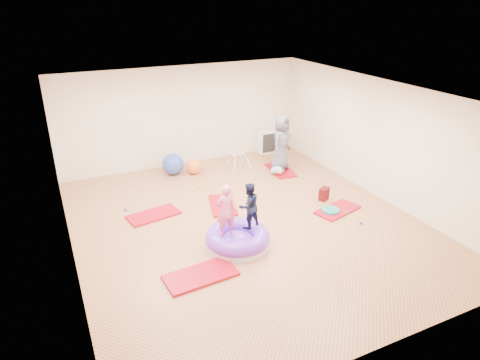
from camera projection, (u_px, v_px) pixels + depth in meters
name	position (u px, v px, depth m)	size (l,w,h in m)	color
room	(246.00, 163.00, 8.68)	(7.01, 8.01, 2.81)	tan
gym_mat_front_left	(201.00, 275.00, 7.49)	(1.26, 0.63, 0.05)	#AC0025
gym_mat_mid_left	(153.00, 215.00, 9.54)	(1.13, 0.56, 0.05)	#AC0025
gym_mat_center_back	(223.00, 205.00, 9.98)	(1.11, 0.55, 0.05)	#AC0025
gym_mat_right	(337.00, 210.00, 9.76)	(1.08, 0.54, 0.04)	#AC0025
gym_mat_rear_right	(281.00, 170.00, 11.95)	(1.10, 0.55, 0.05)	#AC0025
inflatable_cushion	(238.00, 239.00, 8.35)	(1.27, 1.27, 0.40)	silver
child_pink	(226.00, 208.00, 7.95)	(0.38, 0.25, 1.05)	#D45790
child_navy	(249.00, 204.00, 8.25)	(0.46, 0.36, 0.94)	black
adult_caregiver	(281.00, 143.00, 11.67)	(0.76, 0.49, 1.55)	#565969
infant	(277.00, 170.00, 11.61)	(0.36, 0.36, 0.21)	#8DB7CE
ball_pit_balls	(247.00, 202.00, 10.13)	(4.53, 3.37, 0.07)	#2F4BAA
exercise_ball_blue	(173.00, 164.00, 11.64)	(0.59, 0.59, 0.59)	#2F4BAA
exercise_ball_orange	(194.00, 166.00, 11.70)	(0.43, 0.43, 0.43)	orange
infant_play_gym	(238.00, 159.00, 11.96)	(0.60, 0.57, 0.46)	white
cube_shelf	(269.00, 141.00, 13.29)	(0.68, 0.34, 0.68)	white
balance_disc	(331.00, 211.00, 9.66)	(0.40, 0.40, 0.09)	#139185
backpack	(324.00, 194.00, 10.23)	(0.26, 0.16, 0.31)	maroon
yellow_toy	(174.00, 288.00, 7.18)	(0.20, 0.20, 0.03)	yellow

